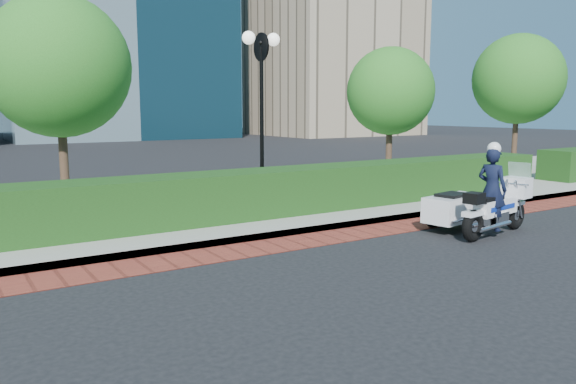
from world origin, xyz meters
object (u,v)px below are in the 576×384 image
tree_c (390,91)px  tree_b (58,66)px  police_motorcycle (478,202)px  lamppost (262,90)px  tree_d (518,79)px

tree_c → tree_b: bearing=180.0°
police_motorcycle → tree_b: bearing=126.8°
tree_b → tree_c: size_ratio=1.14×
lamppost → tree_c: 5.65m
tree_d → police_motorcycle: (-9.88, -6.30, -2.97)m
lamppost → tree_d: 12.09m
lamppost → tree_c: (5.50, 1.30, 0.09)m
tree_b → tree_d: (16.50, 0.00, 0.18)m
tree_b → lamppost: bearing=-16.1°
lamppost → tree_b: (-4.50, 1.30, 0.48)m
tree_c → police_motorcycle: (-3.38, -6.30, -2.41)m
tree_c → lamppost: bearing=-166.7°
tree_c → tree_d: 6.52m
tree_c → tree_d: bearing=0.0°
tree_b → tree_c: (10.00, -0.00, -0.39)m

